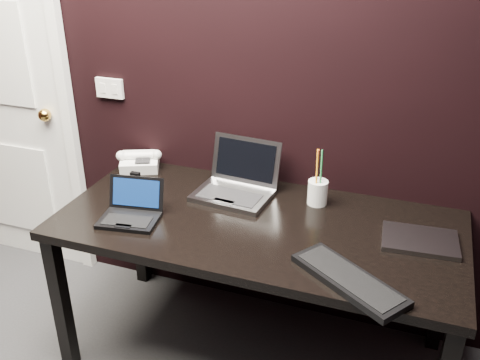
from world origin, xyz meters
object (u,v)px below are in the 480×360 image
(silver_laptop, at_px, (236,185))
(mobile_phone, at_px, (136,184))
(netbook, at_px, (131,212))
(ext_keyboard, at_px, (349,280))
(closed_laptop, at_px, (420,240))
(desk_phone, at_px, (140,161))
(pen_cup, at_px, (318,191))
(desk, at_px, (257,237))

(silver_laptop, xyz_separation_m, mobile_phone, (-0.45, -0.13, -0.01))
(netbook, height_order, mobile_phone, netbook)
(ext_keyboard, xyz_separation_m, mobile_phone, (-1.06, 0.37, 0.02))
(ext_keyboard, xyz_separation_m, closed_laptop, (0.22, 0.36, -0.00))
(netbook, xyz_separation_m, desk_phone, (-0.22, 0.46, 0.01))
(desk_phone, height_order, pen_cup, pen_cup)
(netbook, relative_size, ext_keyboard, 0.61)
(desk, relative_size, mobile_phone, 18.13)
(netbook, distance_m, ext_keyboard, 0.96)
(mobile_phone, bearing_deg, pen_cup, 11.52)
(ext_keyboard, height_order, closed_laptop, ext_keyboard)
(ext_keyboard, bearing_deg, netbook, 171.90)
(silver_laptop, bearing_deg, desk_phone, 170.34)
(ext_keyboard, bearing_deg, silver_laptop, 140.50)
(desk, height_order, netbook, netbook)
(netbook, bearing_deg, ext_keyboard, -8.10)
(desk_phone, relative_size, mobile_phone, 2.57)
(desk, relative_size, ext_keyboard, 3.78)
(ext_keyboard, bearing_deg, closed_laptop, 58.15)
(ext_keyboard, bearing_deg, desk, 145.69)
(pen_cup, bearing_deg, netbook, -150.68)
(netbook, relative_size, silver_laptop, 0.75)
(desk, xyz_separation_m, silver_laptop, (-0.17, 0.20, 0.12))
(desk, height_order, mobile_phone, mobile_phone)
(netbook, bearing_deg, desk_phone, 115.26)
(netbook, xyz_separation_m, ext_keyboard, (0.95, -0.13, -0.02))
(silver_laptop, distance_m, mobile_phone, 0.47)
(closed_laptop, xyz_separation_m, desk_phone, (-1.38, 0.24, 0.03))
(mobile_phone, height_order, pen_cup, pen_cup)
(ext_keyboard, bearing_deg, pen_cup, 113.38)
(closed_laptop, bearing_deg, ext_keyboard, -121.85)
(desk, bearing_deg, netbook, -162.56)
(closed_laptop, xyz_separation_m, mobile_phone, (-1.28, 0.01, 0.03))
(silver_laptop, distance_m, ext_keyboard, 0.78)
(netbook, relative_size, closed_laptop, 0.89)
(ext_keyboard, distance_m, desk_phone, 1.31)
(desk_phone, bearing_deg, ext_keyboard, -27.05)
(desk_phone, xyz_separation_m, pen_cup, (0.93, -0.06, 0.02))
(silver_laptop, xyz_separation_m, ext_keyboard, (0.60, -0.50, -0.03))
(desk, relative_size, desk_phone, 7.05)
(netbook, distance_m, silver_laptop, 0.50)
(ext_keyboard, xyz_separation_m, pen_cup, (-0.23, 0.54, 0.05))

